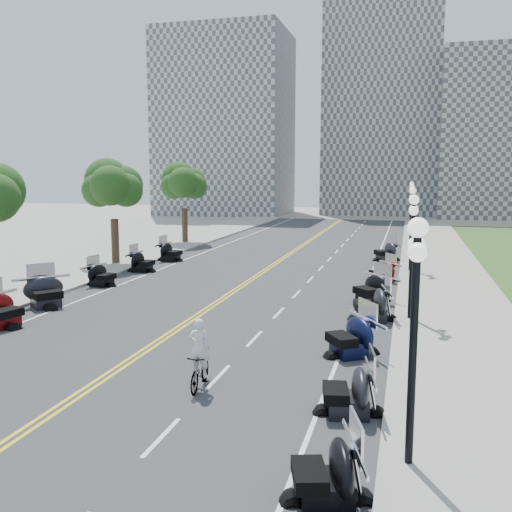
# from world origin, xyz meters

# --- Properties ---
(ground) EXTENTS (160.00, 160.00, 0.00)m
(ground) POSITION_xyz_m (0.00, 0.00, 0.00)
(ground) COLOR gray
(road) EXTENTS (16.00, 90.00, 0.01)m
(road) POSITION_xyz_m (0.00, 10.00, 0.00)
(road) COLOR #333335
(road) RESTS_ON ground
(centerline_yellow_a) EXTENTS (0.12, 90.00, 0.00)m
(centerline_yellow_a) POSITION_xyz_m (-0.12, 10.00, 0.01)
(centerline_yellow_a) COLOR yellow
(centerline_yellow_a) RESTS_ON road
(centerline_yellow_b) EXTENTS (0.12, 90.00, 0.00)m
(centerline_yellow_b) POSITION_xyz_m (0.12, 10.00, 0.01)
(centerline_yellow_b) COLOR yellow
(centerline_yellow_b) RESTS_ON road
(edge_line_north) EXTENTS (0.12, 90.00, 0.00)m
(edge_line_north) POSITION_xyz_m (6.40, 10.00, 0.01)
(edge_line_north) COLOR white
(edge_line_north) RESTS_ON road
(edge_line_south) EXTENTS (0.12, 90.00, 0.00)m
(edge_line_south) POSITION_xyz_m (-6.40, 10.00, 0.01)
(edge_line_south) COLOR white
(edge_line_south) RESTS_ON road
(lane_dash_4) EXTENTS (0.12, 2.00, 0.00)m
(lane_dash_4) POSITION_xyz_m (3.20, -8.00, 0.01)
(lane_dash_4) COLOR white
(lane_dash_4) RESTS_ON road
(lane_dash_5) EXTENTS (0.12, 2.00, 0.00)m
(lane_dash_5) POSITION_xyz_m (3.20, -4.00, 0.01)
(lane_dash_5) COLOR white
(lane_dash_5) RESTS_ON road
(lane_dash_6) EXTENTS (0.12, 2.00, 0.00)m
(lane_dash_6) POSITION_xyz_m (3.20, 0.00, 0.01)
(lane_dash_6) COLOR white
(lane_dash_6) RESTS_ON road
(lane_dash_7) EXTENTS (0.12, 2.00, 0.00)m
(lane_dash_7) POSITION_xyz_m (3.20, 4.00, 0.01)
(lane_dash_7) COLOR white
(lane_dash_7) RESTS_ON road
(lane_dash_8) EXTENTS (0.12, 2.00, 0.00)m
(lane_dash_8) POSITION_xyz_m (3.20, 8.00, 0.01)
(lane_dash_8) COLOR white
(lane_dash_8) RESTS_ON road
(lane_dash_9) EXTENTS (0.12, 2.00, 0.00)m
(lane_dash_9) POSITION_xyz_m (3.20, 12.00, 0.01)
(lane_dash_9) COLOR white
(lane_dash_9) RESTS_ON road
(lane_dash_10) EXTENTS (0.12, 2.00, 0.00)m
(lane_dash_10) POSITION_xyz_m (3.20, 16.00, 0.01)
(lane_dash_10) COLOR white
(lane_dash_10) RESTS_ON road
(lane_dash_11) EXTENTS (0.12, 2.00, 0.00)m
(lane_dash_11) POSITION_xyz_m (3.20, 20.00, 0.01)
(lane_dash_11) COLOR white
(lane_dash_11) RESTS_ON road
(lane_dash_12) EXTENTS (0.12, 2.00, 0.00)m
(lane_dash_12) POSITION_xyz_m (3.20, 24.00, 0.01)
(lane_dash_12) COLOR white
(lane_dash_12) RESTS_ON road
(lane_dash_13) EXTENTS (0.12, 2.00, 0.00)m
(lane_dash_13) POSITION_xyz_m (3.20, 28.00, 0.01)
(lane_dash_13) COLOR white
(lane_dash_13) RESTS_ON road
(lane_dash_14) EXTENTS (0.12, 2.00, 0.00)m
(lane_dash_14) POSITION_xyz_m (3.20, 32.00, 0.01)
(lane_dash_14) COLOR white
(lane_dash_14) RESTS_ON road
(lane_dash_15) EXTENTS (0.12, 2.00, 0.00)m
(lane_dash_15) POSITION_xyz_m (3.20, 36.00, 0.01)
(lane_dash_15) COLOR white
(lane_dash_15) RESTS_ON road
(lane_dash_16) EXTENTS (0.12, 2.00, 0.00)m
(lane_dash_16) POSITION_xyz_m (3.20, 40.00, 0.01)
(lane_dash_16) COLOR white
(lane_dash_16) RESTS_ON road
(lane_dash_17) EXTENTS (0.12, 2.00, 0.00)m
(lane_dash_17) POSITION_xyz_m (3.20, 44.00, 0.01)
(lane_dash_17) COLOR white
(lane_dash_17) RESTS_ON road
(lane_dash_18) EXTENTS (0.12, 2.00, 0.00)m
(lane_dash_18) POSITION_xyz_m (3.20, 48.00, 0.01)
(lane_dash_18) COLOR white
(lane_dash_18) RESTS_ON road
(lane_dash_19) EXTENTS (0.12, 2.00, 0.00)m
(lane_dash_19) POSITION_xyz_m (3.20, 52.00, 0.01)
(lane_dash_19) COLOR white
(lane_dash_19) RESTS_ON road
(sidewalk_north) EXTENTS (5.00, 90.00, 0.15)m
(sidewalk_north) POSITION_xyz_m (10.50, 10.00, 0.07)
(sidewalk_north) COLOR #9E9991
(sidewalk_north) RESTS_ON ground
(sidewalk_south) EXTENTS (5.00, 90.00, 0.15)m
(sidewalk_south) POSITION_xyz_m (-10.50, 10.00, 0.07)
(sidewalk_south) COLOR #9E9991
(sidewalk_south) RESTS_ON ground
(distant_block_a) EXTENTS (18.00, 14.00, 26.00)m
(distant_block_a) POSITION_xyz_m (-18.00, 62.00, 13.00)
(distant_block_a) COLOR gray
(distant_block_a) RESTS_ON ground
(distant_block_b) EXTENTS (16.00, 12.00, 30.00)m
(distant_block_b) POSITION_xyz_m (4.00, 68.00, 15.00)
(distant_block_b) COLOR gray
(distant_block_b) RESTS_ON ground
(street_lamp_1) EXTENTS (0.50, 1.20, 4.90)m
(street_lamp_1) POSITION_xyz_m (8.60, -8.00, 2.60)
(street_lamp_1) COLOR black
(street_lamp_1) RESTS_ON sidewalk_north
(street_lamp_2) EXTENTS (0.50, 1.20, 4.90)m
(street_lamp_2) POSITION_xyz_m (8.60, 4.00, 2.60)
(street_lamp_2) COLOR black
(street_lamp_2) RESTS_ON sidewalk_north
(street_lamp_3) EXTENTS (0.50, 1.20, 4.90)m
(street_lamp_3) POSITION_xyz_m (8.60, 16.00, 2.60)
(street_lamp_3) COLOR black
(street_lamp_3) RESTS_ON sidewalk_north
(street_lamp_4) EXTENTS (0.50, 1.20, 4.90)m
(street_lamp_4) POSITION_xyz_m (8.60, 28.00, 2.60)
(street_lamp_4) COLOR black
(street_lamp_4) RESTS_ON sidewalk_north
(street_lamp_5) EXTENTS (0.50, 1.20, 4.90)m
(street_lamp_5) POSITION_xyz_m (8.60, 40.00, 2.60)
(street_lamp_5) COLOR black
(street_lamp_5) RESTS_ON sidewalk_north
(tree_3) EXTENTS (4.80, 4.80, 9.20)m
(tree_3) POSITION_xyz_m (-10.00, 14.00, 4.75)
(tree_3) COLOR #235619
(tree_3) RESTS_ON sidewalk_south
(tree_4) EXTENTS (4.80, 4.80, 9.20)m
(tree_4) POSITION_xyz_m (-10.00, 26.00, 4.75)
(tree_4) COLOR #235619
(tree_4) RESTS_ON sidewalk_south
(motorcycle_n_3) EXTENTS (2.33, 2.33, 1.31)m
(motorcycle_n_3) POSITION_xyz_m (7.15, -9.59, 0.65)
(motorcycle_n_3) COLOR black
(motorcycle_n_3) RESTS_ON road
(motorcycle_n_4) EXTENTS (2.26, 2.26, 1.36)m
(motorcycle_n_4) POSITION_xyz_m (7.14, -5.66, 0.68)
(motorcycle_n_4) COLOR black
(motorcycle_n_4) RESTS_ON road
(motorcycle_n_5) EXTENTS (2.91, 2.91, 1.47)m
(motorcycle_n_5) POSITION_xyz_m (6.74, -1.02, 0.73)
(motorcycle_n_5) COLOR black
(motorcycle_n_5) RESTS_ON road
(motorcycle_n_6) EXTENTS (2.58, 2.58, 1.52)m
(motorcycle_n_6) POSITION_xyz_m (7.11, 3.78, 0.76)
(motorcycle_n_6) COLOR black
(motorcycle_n_6) RESTS_ON road
(motorcycle_n_7) EXTENTS (2.99, 2.99, 1.48)m
(motorcycle_n_7) POSITION_xyz_m (6.91, 6.99, 0.74)
(motorcycle_n_7) COLOR black
(motorcycle_n_7) RESTS_ON road
(motorcycle_n_8) EXTENTS (2.52, 2.52, 1.26)m
(motorcycle_n_8) POSITION_xyz_m (7.15, 12.33, 0.63)
(motorcycle_n_8) COLOR #590A0C
(motorcycle_n_8) RESTS_ON road
(motorcycle_n_10) EXTENTS (2.77, 2.77, 1.45)m
(motorcycle_n_10) POSITION_xyz_m (7.01, 20.21, 0.72)
(motorcycle_n_10) COLOR black
(motorcycle_n_10) RESTS_ON road
(motorcycle_s_5) EXTENTS (2.59, 2.59, 1.50)m
(motorcycle_s_5) POSITION_xyz_m (-6.71, -1.01, 0.75)
(motorcycle_s_5) COLOR #590A0C
(motorcycle_s_5) RESTS_ON road
(motorcycle_s_6) EXTENTS (3.12, 3.12, 1.55)m
(motorcycle_s_6) POSITION_xyz_m (-7.08, 2.36, 0.78)
(motorcycle_s_6) COLOR black
(motorcycle_s_6) RESTS_ON road
(motorcycle_s_7) EXTENTS (2.12, 2.12, 1.31)m
(motorcycle_s_7) POSITION_xyz_m (-7.17, 7.34, 0.66)
(motorcycle_s_7) COLOR black
(motorcycle_s_7) RESTS_ON road
(motorcycle_s_8) EXTENTS (1.99, 1.99, 1.36)m
(motorcycle_s_8) POSITION_xyz_m (-7.09, 11.94, 0.68)
(motorcycle_s_8) COLOR black
(motorcycle_s_8) RESTS_ON road
(motorcycle_s_9) EXTENTS (2.17, 2.17, 1.41)m
(motorcycle_s_9) POSITION_xyz_m (-7.14, 16.33, 0.71)
(motorcycle_s_9) COLOR black
(motorcycle_s_9) RESTS_ON road
(bicycle) EXTENTS (0.61, 1.75, 1.03)m
(bicycle) POSITION_xyz_m (3.00, -5.00, 0.52)
(bicycle) COLOR #A51414
(bicycle) RESTS_ON road
(cyclist_rider) EXTENTS (0.60, 0.40, 1.65)m
(cyclist_rider) POSITION_xyz_m (3.00, -5.00, 1.86)
(cyclist_rider) COLOR white
(cyclist_rider) RESTS_ON bicycle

